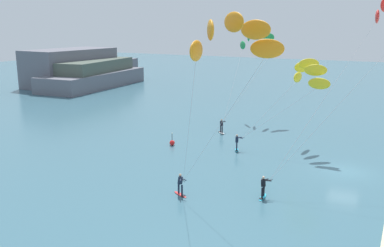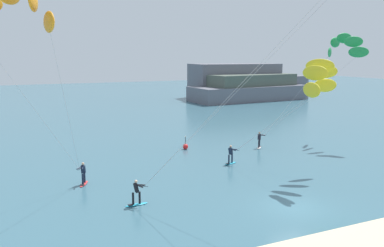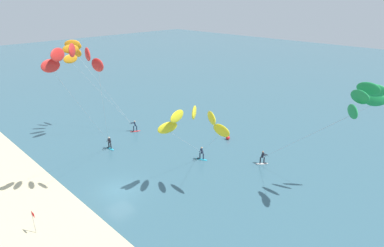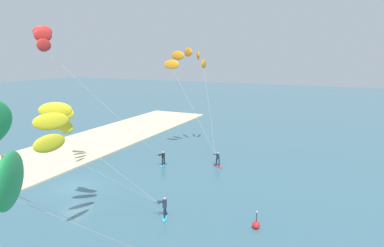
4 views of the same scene
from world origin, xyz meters
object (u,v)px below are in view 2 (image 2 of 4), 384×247
object	(u,v)px
marker_buoy	(185,146)
kitesurfer_far_out	(316,80)
kitesurfer_nearshore	(13,17)
kitesurfer_downwind	(341,49)

from	to	relation	value
marker_buoy	kitesurfer_far_out	bearing A→B (deg)	-65.77
kitesurfer_nearshore	kitesurfer_far_out	distance (m)	21.43
kitesurfer_far_out	kitesurfer_nearshore	bearing A→B (deg)	-179.00
kitesurfer_downwind	kitesurfer_nearshore	bearing A→B (deg)	-163.86
kitesurfer_far_out	kitesurfer_downwind	bearing A→B (deg)	38.91
kitesurfer_downwind	marker_buoy	xyz separation A→B (m)	(-16.64, 3.42, -9.81)
kitesurfer_far_out	marker_buoy	size ratio (longest dim) A/B	6.65
kitesurfer_downwind	marker_buoy	bearing A→B (deg)	168.38
kitesurfer_nearshore	kitesurfer_downwind	size ratio (longest dim) A/B	1.12
kitesurfer_downwind	marker_buoy	world-z (taller)	kitesurfer_downwind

